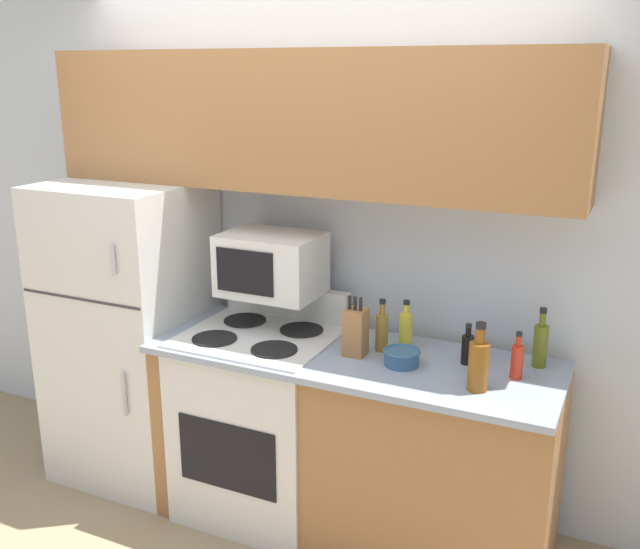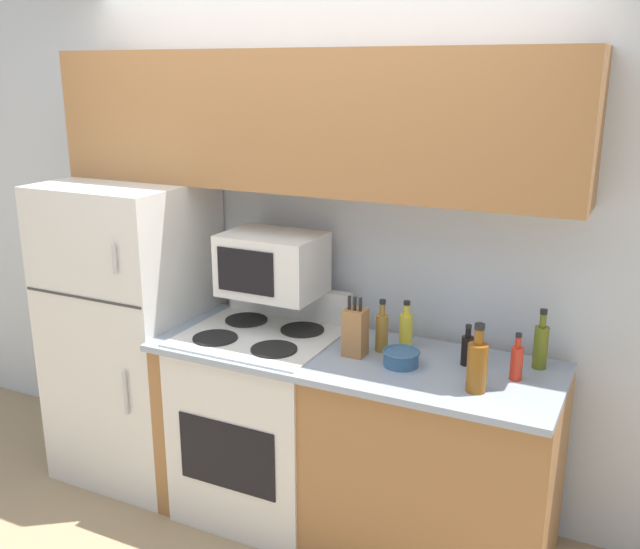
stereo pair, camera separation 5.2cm
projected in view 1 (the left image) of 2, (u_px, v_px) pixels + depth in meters
ground_plane at (252, 545)px, 3.30m from camera, size 12.00×12.00×0.00m
wall_back at (318, 245)px, 3.57m from camera, size 8.00×0.05×2.55m
lower_cabinets at (352, 443)px, 3.30m from camera, size 1.82×0.66×0.91m
refrigerator at (131, 332)px, 3.75m from camera, size 0.73×0.70×1.58m
upper_cabinets at (300, 121)px, 3.24m from camera, size 2.56×0.32×0.63m
stove at (261, 420)px, 3.47m from camera, size 0.70×0.64×1.08m
microwave at (271, 264)px, 3.38m from camera, size 0.46×0.34×0.29m
knife_block at (355, 332)px, 3.11m from camera, size 0.09×0.09×0.27m
bowl at (402, 357)px, 3.02m from camera, size 0.16×0.16×0.07m
bottle_cooking_spray at (406, 329)px, 3.21m from camera, size 0.06×0.06×0.22m
bottle_hot_sauce at (517, 360)px, 2.88m from camera, size 0.05×0.05×0.20m
bottle_olive_oil at (540, 344)px, 2.99m from camera, size 0.06×0.06×0.26m
bottle_soy_sauce at (467, 348)px, 3.03m from camera, size 0.05×0.05×0.18m
bottle_whiskey at (479, 364)px, 2.77m from camera, size 0.08×0.08×0.28m
bottle_vinegar at (382, 331)px, 3.16m from camera, size 0.06×0.06×0.24m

